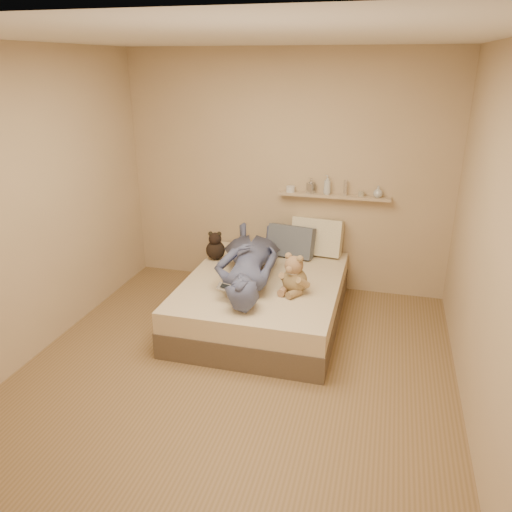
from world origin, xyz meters
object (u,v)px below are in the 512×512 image
(dark_plush, at_px, (215,247))
(pillow_grey, at_px, (291,241))
(bed, at_px, (263,300))
(pillow_cream, at_px, (317,237))
(teddy_bear, at_px, (294,277))
(person, at_px, (249,260))
(game_console, at_px, (225,287))
(wall_shelf, at_px, (334,196))

(dark_plush, distance_m, pillow_grey, 0.83)
(bed, xyz_separation_m, pillow_cream, (0.40, 0.83, 0.43))
(pillow_cream, xyz_separation_m, pillow_grey, (-0.26, -0.14, -0.03))
(teddy_bear, bearing_deg, dark_plush, 148.12)
(teddy_bear, distance_m, person, 0.53)
(game_console, xyz_separation_m, pillow_cream, (0.60, 1.40, 0.06))
(bed, relative_size, dark_plush, 5.99)
(game_console, height_order, teddy_bear, teddy_bear)
(pillow_grey, bearing_deg, dark_plush, -158.39)
(teddy_bear, height_order, pillow_grey, teddy_bear)
(teddy_bear, relative_size, dark_plush, 1.21)
(bed, bearing_deg, dark_plush, 148.53)
(game_console, xyz_separation_m, pillow_grey, (0.34, 1.26, 0.03))
(dark_plush, relative_size, person, 0.19)
(pillow_cream, bearing_deg, dark_plush, -156.67)
(dark_plush, distance_m, pillow_cream, 1.12)
(teddy_bear, bearing_deg, game_console, -147.84)
(game_console, bearing_deg, wall_shelf, 62.89)
(game_console, xyz_separation_m, person, (0.06, 0.55, 0.06))
(teddy_bear, xyz_separation_m, pillow_grey, (-0.21, 0.91, 0.01))
(dark_plush, bearing_deg, wall_shelf, 23.87)
(bed, xyz_separation_m, dark_plush, (-0.63, 0.39, 0.36))
(game_console, distance_m, person, 0.56)
(pillow_cream, distance_m, wall_shelf, 0.48)
(teddy_bear, bearing_deg, wall_shelf, 79.65)
(teddy_bear, bearing_deg, person, 156.89)
(dark_plush, bearing_deg, game_console, -65.85)
(game_console, bearing_deg, teddy_bear, 32.16)
(bed, height_order, pillow_cream, pillow_cream)
(game_console, height_order, pillow_grey, pillow_grey)
(pillow_cream, height_order, wall_shelf, wall_shelf)
(bed, height_order, teddy_bear, teddy_bear)
(wall_shelf, bearing_deg, game_console, -117.11)
(teddy_bear, relative_size, pillow_cream, 0.70)
(game_console, height_order, pillow_cream, pillow_cream)
(pillow_cream, bearing_deg, pillow_grey, -151.87)
(person, bearing_deg, teddy_bear, 146.48)
(pillow_grey, relative_size, person, 0.30)
(bed, bearing_deg, person, -175.64)
(teddy_bear, distance_m, pillow_grey, 0.93)
(pillow_cream, xyz_separation_m, person, (-0.54, -0.84, -0.00))
(person, bearing_deg, bed, 173.95)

